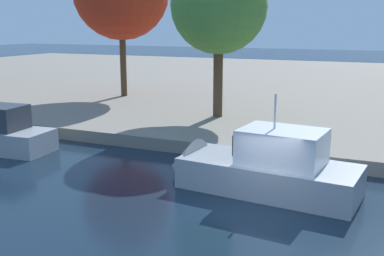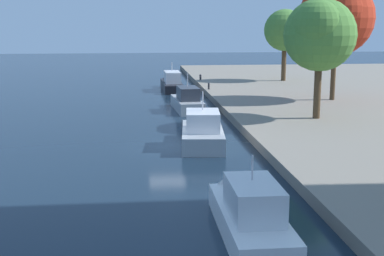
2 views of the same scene
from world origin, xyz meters
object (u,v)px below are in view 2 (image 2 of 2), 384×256
Objects in this scene: motor_yacht_1 at (186,103)px; tree_4 at (336,15)px; motor_yacht_2 at (202,134)px; tree_2 at (320,34)px; motor_yacht_3 at (247,215)px; mooring_bollard_1 at (209,86)px; tree_1 at (286,30)px; motor_yacht_0 at (172,84)px; mooring_bollard_0 at (200,77)px.

tree_4 is (-0.12, 14.69, 8.44)m from motor_yacht_1.
tree_2 is (-5.29, 10.09, 6.84)m from motor_yacht_2.
motor_yacht_1 is at bearing -134.18° from tree_2.
motor_yacht_3 is at bearing -26.07° from tree_4.
motor_yacht_1 is at bearing -0.54° from motor_yacht_3.
motor_yacht_1 reaches higher than mooring_bollard_1.
motor_yacht_3 is 41.00m from mooring_bollard_1.
motor_yacht_1 is 15.30m from tree_2.
tree_4 reaches higher than mooring_bollard_1.
tree_1 is 0.79× the size of tree_4.
motor_yacht_1 is (15.49, 0.40, -0.08)m from motor_yacht_0.
motor_yacht_3 is at bearing -5.59° from mooring_bollard_1.
tree_1 is at bearing 125.51° from mooring_bollard_1.
mooring_bollard_0 is 31.14m from tree_2.
tree_4 reaches higher than tree_2.
tree_4 is (15.37, 15.09, 8.36)m from motor_yacht_0.
motor_yacht_2 is at bearing -62.32° from tree_2.
tree_4 is at bearing 153.09° from tree_2.
tree_4 reaches higher than motor_yacht_1.
motor_yacht_1 is 20.74m from mooring_bollard_0.
motor_yacht_0 is 12.67× the size of mooring_bollard_1.
tree_1 is 28.13m from tree_2.
motor_yacht_2 is 35.43m from mooring_bollard_0.
tree_4 is (-30.84, 15.09, 8.42)m from motor_yacht_3.
motor_yacht_1 is 10.72m from mooring_bollard_1.
mooring_bollard_0 is (-35.18, 4.17, 0.40)m from motor_yacht_2.
mooring_bollard_1 is at bearing -54.49° from tree_1.
motor_yacht_0 is 0.83× the size of tree_4.
tree_1 reaches higher than mooring_bollard_0.
motor_yacht_2 reaches higher than motor_yacht_3.
motor_yacht_3 is at bearing -4.78° from mooring_bollard_0.
motor_yacht_0 is 6.74m from mooring_bollard_1.
tree_1 is (-32.96, 15.19, 6.65)m from motor_yacht_2.
tree_4 is (18.03, -0.21, 1.73)m from tree_1.
motor_yacht_0 is 12.87× the size of mooring_bollard_0.
mooring_bollard_0 is (-4.88, 4.28, 0.38)m from motor_yacht_0.
motor_yacht_0 is at bearing -157.81° from tree_2.
motor_yacht_3 is at bearing -174.75° from motor_yacht_2.
motor_yacht_3 is at bearing 175.45° from motor_yacht_1.
mooring_bollard_1 is (5.41, 4.00, 0.38)m from motor_yacht_0.
mooring_bollard_1 is 21.54m from tree_2.
mooring_bollard_1 is at bearing -23.44° from motor_yacht_1.
tree_1 reaches higher than motor_yacht_1.
motor_yacht_2 is 0.85× the size of tree_1.
motor_yacht_0 is at bearing -41.25° from mooring_bollard_0.
motor_yacht_1 is at bearing -179.35° from motor_yacht_0.
motor_yacht_0 is 6.50m from mooring_bollard_0.
motor_yacht_2 is 0.67× the size of tree_4.
motor_yacht_2 is 25.20m from mooring_bollard_1.
motor_yacht_0 is at bearing -143.50° from mooring_bollard_1.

